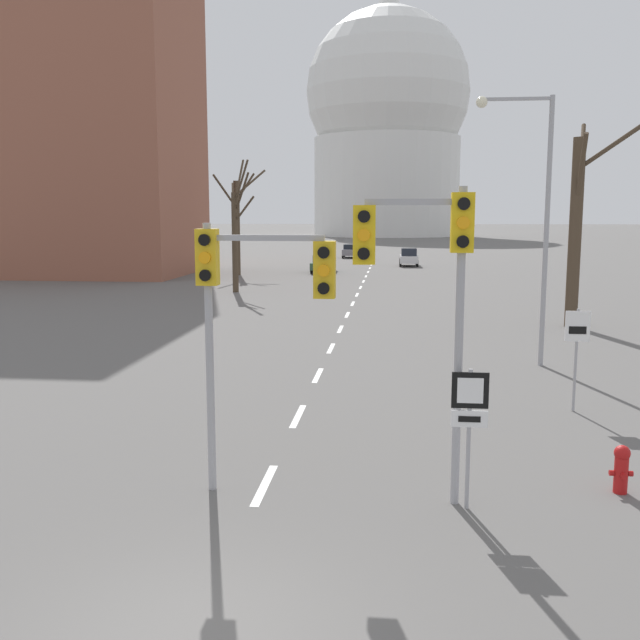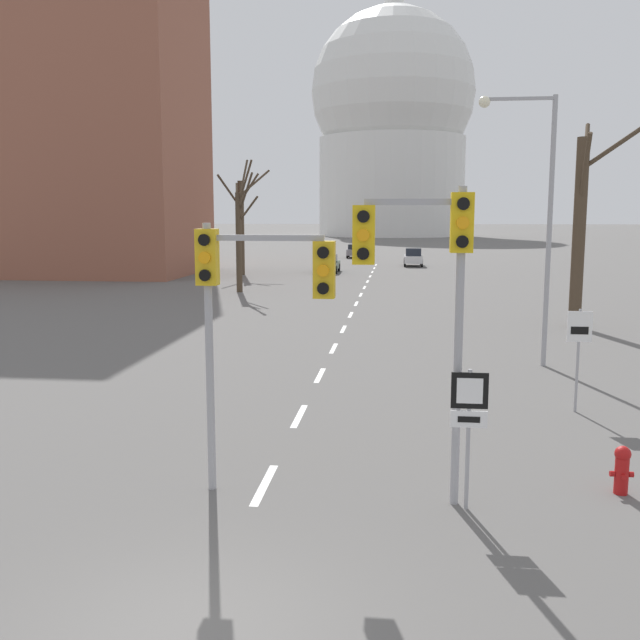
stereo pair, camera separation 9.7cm
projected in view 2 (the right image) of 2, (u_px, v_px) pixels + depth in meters
name	position (u px, v px, depth m)	size (l,w,h in m)	color
ground_plane	(188.00, 635.00, 8.31)	(800.00, 800.00, 0.00)	#5E5B59
lane_stripe_0	(265.00, 485.00, 12.95)	(0.16, 2.00, 0.01)	silver
lane_stripe_1	(299.00, 416.00, 17.38)	(0.16, 2.00, 0.01)	silver
lane_stripe_2	(320.00, 375.00, 21.80)	(0.16, 2.00, 0.01)	silver
lane_stripe_3	(334.00, 348.00, 26.23)	(0.16, 2.00, 0.01)	silver
lane_stripe_4	(343.00, 329.00, 30.65)	(0.16, 2.00, 0.01)	silver
lane_stripe_5	(351.00, 315.00, 35.07)	(0.16, 2.00, 0.01)	silver
lane_stripe_6	(356.00, 304.00, 39.50)	(0.16, 2.00, 0.01)	silver
lane_stripe_7	(361.00, 295.00, 43.92)	(0.16, 2.00, 0.01)	silver
lane_stripe_8	(364.00, 287.00, 48.35)	(0.16, 2.00, 0.01)	silver
lane_stripe_9	(368.00, 281.00, 52.77)	(0.16, 2.00, 0.01)	silver
lane_stripe_10	(370.00, 276.00, 57.19)	(0.16, 2.00, 0.01)	silver
lane_stripe_11	(372.00, 272.00, 61.62)	(0.16, 2.00, 0.01)	silver
lane_stripe_12	(374.00, 268.00, 66.04)	(0.16, 2.00, 0.01)	silver
lane_stripe_13	(376.00, 265.00, 70.47)	(0.16, 2.00, 0.01)	silver
traffic_signal_near_right	(427.00, 266.00, 11.59)	(1.93, 0.34, 5.32)	#9E9EA3
traffic_signal_centre_tall	(249.00, 290.00, 12.16)	(2.37, 0.34, 4.73)	#9E9EA3
route_sign_post	(469.00, 415.00, 11.65)	(0.60, 0.08, 2.38)	#9E9EA3
speed_limit_sign	(579.00, 343.00, 17.51)	(0.60, 0.08, 2.59)	#9E9EA3
fire_hydrant	(622.00, 468.00, 12.47)	(0.40, 0.34, 0.87)	#B21414
street_lamp_right	(537.00, 203.00, 22.50)	(2.41, 0.36, 8.55)	#9E9EA3
sedan_near_left	(355.00, 251.00, 82.29)	(1.72, 4.25, 1.55)	slate
sedan_near_right	(413.00, 257.00, 68.61)	(1.78, 4.20, 1.73)	silver
sedan_mid_centre	(327.00, 263.00, 60.91)	(1.89, 4.58, 1.53)	#2D4C33
bare_tree_left_near	(242.00, 222.00, 58.03)	(3.59, 4.21, 8.64)	#473828
bare_tree_right_near	(581.00, 224.00, 30.60)	(2.94, 3.72, 8.97)	#473828
bare_tree_left_far	(240.00, 232.00, 44.93)	(2.09, 3.83, 8.40)	#473828
capitol_dome	(392.00, 123.00, 167.34)	(38.18, 38.18, 53.93)	silver
apartment_block_left	(82.00, 109.00, 58.26)	(18.00, 14.00, 26.96)	#935642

